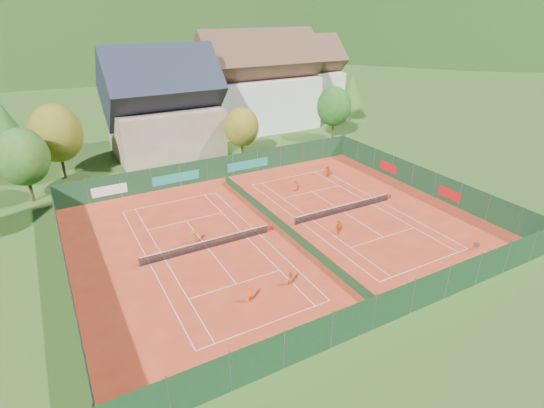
{
  "coord_description": "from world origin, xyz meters",
  "views": [
    {
      "loc": [
        -19.33,
        -32.97,
        20.93
      ],
      "look_at": [
        0.0,
        2.0,
        2.0
      ],
      "focal_mm": 28.0,
      "sensor_mm": 36.0,
      "label": 1
    }
  ],
  "objects": [
    {
      "name": "loose_ball_2",
      "position": [
        0.58,
        5.34,
        0.03
      ],
      "size": [
        0.07,
        0.07,
        0.07
      ],
      "primitive_type": "sphere",
      "color": "#CCD833",
      "rests_on": "ground"
    },
    {
      "name": "player_left_far",
      "position": [
        -8.85,
        1.39,
        0.73
      ],
      "size": [
        1.01,
        0.66,
        1.47
      ],
      "primitive_type": "imported",
      "rotation": [
        0.0,
        0.0,
        3.26
      ],
      "color": "#D36212",
      "rests_on": "ground"
    },
    {
      "name": "ball_hopper",
      "position": [
        13.98,
        -12.36,
        0.56
      ],
      "size": [
        0.34,
        0.34,
        0.8
      ],
      "color": "slate",
      "rests_on": "ground"
    },
    {
      "name": "clay_pad",
      "position": [
        0.0,
        0.0,
        0.01
      ],
      "size": [
        40.0,
        32.0,
        0.01
      ],
      "primitive_type": "cube",
      "color": "#BA341B",
      "rests_on": "ground"
    },
    {
      "name": "loose_ball_0",
      "position": [
        -11.59,
        -5.02,
        0.03
      ],
      "size": [
        0.07,
        0.07,
        0.07
      ],
      "primitive_type": "sphere",
      "color": "#CCD833",
      "rests_on": "ground"
    },
    {
      "name": "tree_east_front",
      "position": [
        24.0,
        24.0,
        5.39
      ],
      "size": [
        5.72,
        5.72,
        8.69
      ],
      "color": "#4D351B",
      "rests_on": "ground"
    },
    {
      "name": "player_right_near",
      "position": [
        4.46,
        -3.65,
        0.78
      ],
      "size": [
        0.99,
        0.66,
        1.56
      ],
      "primitive_type": "imported",
      "rotation": [
        0.0,
        0.0,
        0.33
      ],
      "color": "orange",
      "rests_on": "ground"
    },
    {
      "name": "fence_north",
      "position": [
        -0.46,
        15.99,
        1.47
      ],
      "size": [
        40.0,
        0.1,
        3.0
      ],
      "color": "#14371D",
      "rests_on": "ground"
    },
    {
      "name": "fence_west",
      "position": [
        -20.0,
        0.0,
        1.5
      ],
      "size": [
        0.04,
        32.0,
        3.0
      ],
      "color": "#13351F",
      "rests_on": "ground"
    },
    {
      "name": "court_markings_right",
      "position": [
        8.0,
        0.0,
        0.01
      ],
      "size": [
        11.03,
        23.83,
        0.0
      ],
      "color": "white",
      "rests_on": "ground"
    },
    {
      "name": "chalet",
      "position": [
        -3.0,
        30.0,
        6.62
      ],
      "size": [
        16.2,
        12.0,
        16.0
      ],
      "color": "tan",
      "rests_on": "ground"
    },
    {
      "name": "tree_west_front",
      "position": [
        -22.0,
        20.0,
        5.39
      ],
      "size": [
        5.72,
        5.72,
        8.69
      ],
      "color": "#483119",
      "rests_on": "ground"
    },
    {
      "name": "fence_south",
      "position": [
        0.0,
        -16.0,
        1.5
      ],
      "size": [
        40.0,
        0.04,
        3.0
      ],
      "color": "#123218",
      "rests_on": "ground"
    },
    {
      "name": "tree_west_back",
      "position": [
        -24.0,
        34.0,
        6.74
      ],
      "size": [
        5.6,
        5.6,
        10.0
      ],
      "color": "#4A2B1A",
      "rests_on": "ground"
    },
    {
      "name": "mountain_backdrop",
      "position": [
        28.54,
        233.48,
        -39.64
      ],
      "size": [
        820.0,
        530.0,
        242.0
      ],
      "color": "black",
      "rests_on": "ground"
    },
    {
      "name": "fence_east",
      "position": [
        20.0,
        0.05,
        1.48
      ],
      "size": [
        0.09,
        32.0,
        3.0
      ],
      "color": "#13351C",
      "rests_on": "ground"
    },
    {
      "name": "court_divider",
      "position": [
        0.0,
        0.0,
        0.5
      ],
      "size": [
        0.03,
        28.8,
        1.0
      ],
      "color": "#153B1C",
      "rests_on": "ground"
    },
    {
      "name": "loose_ball_1",
      "position": [
        4.28,
        -7.62,
        0.03
      ],
      "size": [
        0.07,
        0.07,
        0.07
      ],
      "primitive_type": "sphere",
      "color": "#CCD833",
      "rests_on": "ground"
    },
    {
      "name": "player_right_far_b",
      "position": [
        12.57,
        9.51,
        0.79
      ],
      "size": [
        1.47,
        0.47,
        1.58
      ],
      "primitive_type": "imported",
      "rotation": [
        0.0,
        0.0,
        3.14
      ],
      "color": "orange",
      "rests_on": "ground"
    },
    {
      "name": "player_left_mid",
      "position": [
        -4.14,
        -8.72,
        0.67
      ],
      "size": [
        0.75,
        0.64,
        1.34
      ],
      "primitive_type": "imported",
      "rotation": [
        0.0,
        0.0,
        -0.23
      ],
      "color": "#E85C14",
      "rests_on": "ground"
    },
    {
      "name": "tennis_net_right",
      "position": [
        8.15,
        0.0,
        0.51
      ],
      "size": [
        13.3,
        0.1,
        1.02
      ],
      "color": "#59595B",
      "rests_on": "ground"
    },
    {
      "name": "player_left_near",
      "position": [
        -8.04,
        -9.07,
        0.72
      ],
      "size": [
        0.58,
        0.44,
        1.44
      ],
      "primitive_type": "imported",
      "rotation": [
        0.0,
        0.0,
        0.2
      ],
      "color": "#F44D15",
      "rests_on": "ground"
    },
    {
      "name": "loose_ball_3",
      "position": [
        -2.74,
        10.95,
        0.03
      ],
      "size": [
        0.07,
        0.07,
        0.07
      ],
      "primitive_type": "sphere",
      "color": "#CCD833",
      "rests_on": "ground"
    },
    {
      "name": "ground",
      "position": [
        0.0,
        0.0,
        -0.02
      ],
      "size": [
        600.0,
        600.0,
        0.0
      ],
      "primitive_type": "plane",
      "color": "#2A4E18",
      "rests_on": "ground"
    },
    {
      "name": "tree_east_mid",
      "position": [
        34.0,
        32.0,
        6.06
      ],
      "size": [
        5.04,
        5.04,
        9.0
      ],
      "color": "#453118",
      "rests_on": "ground"
    },
    {
      "name": "tree_east_back",
      "position": [
        26.0,
        40.0,
        6.74
      ],
      "size": [
        7.15,
        7.15,
        10.86
      ],
      "color": "#402517",
      "rests_on": "ground"
    },
    {
      "name": "hotel_block_b",
      "position": [
        30.0,
        44.0,
        6.62
      ],
      "size": [
        17.28,
        10.0,
        15.5
      ],
      "color": "silver",
      "rests_on": "ground"
    },
    {
      "name": "tree_west_mid",
      "position": [
        -18.0,
        26.0,
        6.07
      ],
      "size": [
        6.44,
        6.44,
        9.78
      ],
      "color": "#422817",
      "rests_on": "ground"
    },
    {
      "name": "hotel_block_a",
      "position": [
        16.0,
        36.0,
        7.38
      ],
      "size": [
        21.6,
        11.0,
        17.25
      ],
      "color": "silver",
      "rests_on": "ground"
    },
    {
      "name": "tree_center",
      "position": [
        6.0,
        22.0,
        4.72
      ],
      "size": [
        5.01,
        5.01,
        7.6
      ],
      "color": "#4B361B",
      "rests_on": "ground"
    },
    {
      "name": "court_markings_left",
      "position": [
        -8.0,
        0.0,
        0.01
      ],
      "size": [
        11.03,
        23.83,
        0.0
      ],
      "color": "white",
      "rests_on": "ground"
    },
    {
      "name": "player_right_far_a",
      "position": [
        6.42,
        7.69,
        0.72
      ],
      "size": [
        0.71,
        0.47,
        1.43
      ],
      "primitive_type": "imported",
      "rotation": [
        0.0,
        0.0,
        3.12
      ],
      "color": "#D44512",
      "rests_on": "ground"
    },
    {
      "name": "tennis_net_left",
      "position": [
        -7.85,
        0.0,
        0.51
      ],
      "size": [
        13.3,
        0.1,
        1.02
      ],
      "color": "#59595B",
      "rests_on": "ground"
    }
  ]
}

